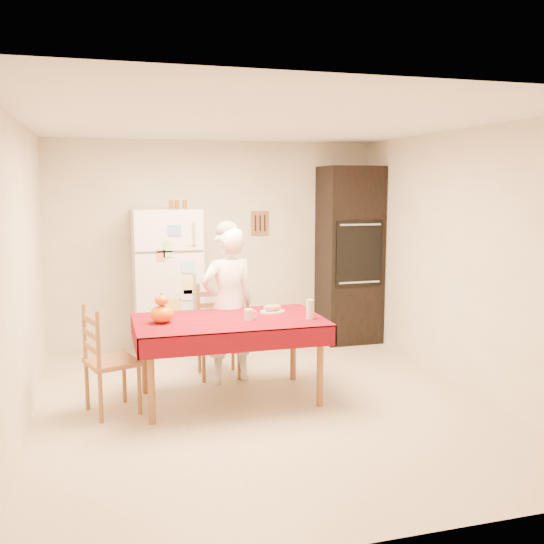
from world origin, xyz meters
name	(u,v)px	position (x,y,z in m)	size (l,w,h in m)	color
floor	(265,404)	(0.00, 0.00, 0.00)	(4.50, 4.50, 0.00)	tan
room_shell	(264,225)	(0.00, 0.00, 1.62)	(4.02, 4.52, 2.51)	#EDE6C7
refrigerator	(167,283)	(-0.65, 1.88, 0.85)	(0.75, 0.74, 1.70)	white
oven_cabinet	(349,255)	(1.63, 1.93, 1.10)	(0.70, 0.62, 2.20)	black
dining_table	(229,326)	(-0.28, 0.20, 0.69)	(1.70, 1.00, 0.76)	brown
chair_far	(217,327)	(-0.24, 0.98, 0.51)	(0.43, 0.41, 0.95)	brown
chair_left	(104,357)	(-1.38, 0.15, 0.51)	(0.51, 0.52, 0.95)	brown
seated_woman	(228,305)	(-0.18, 0.72, 0.78)	(0.57, 0.37, 1.56)	white
coffee_mug	(249,315)	(-0.12, 0.10, 0.81)	(0.08, 0.08, 0.10)	silver
pumpkin_lower	(162,314)	(-0.88, 0.21, 0.84)	(0.21, 0.21, 0.16)	#D73B05
pumpkin_upper	(162,300)	(-0.88, 0.21, 0.96)	(0.12, 0.12, 0.09)	#C95804
wine_glass	(310,309)	(0.43, 0.01, 0.85)	(0.07, 0.07, 0.18)	silver
bread_plate	(272,312)	(0.18, 0.35, 0.77)	(0.24, 0.24, 0.02)	white
bread_loaf	(272,308)	(0.18, 0.35, 0.81)	(0.18, 0.10, 0.06)	#A47B50
spice_jar_left	(171,204)	(-0.58, 1.93, 1.75)	(0.05, 0.05, 0.10)	brown
spice_jar_mid	(177,204)	(-0.51, 1.93, 1.75)	(0.05, 0.05, 0.10)	brown
spice_jar_right	(185,204)	(-0.42, 1.93, 1.75)	(0.05, 0.05, 0.10)	brown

